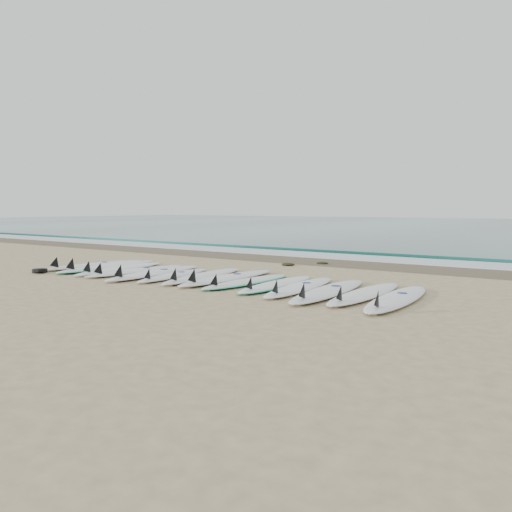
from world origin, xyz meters
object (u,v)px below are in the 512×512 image
Objects in this scene: leash_coil at (40,271)px; surfboard_13 at (396,298)px; surfboard_7 at (226,277)px; surfboard_0 at (92,265)px.

surfboard_13 is at bearing 8.21° from leash_coil.
surfboard_7 is 3.52m from surfboard_13.
leash_coil is at bearing -87.54° from surfboard_0.
surfboard_13 is at bearing 3.09° from surfboard_0.
surfboard_13 reaches higher than leash_coil.
surfboard_7 is 4.32m from leash_coil.
leash_coil is (-0.05, -1.32, -0.01)m from surfboard_0.
surfboard_0 is 4.03m from surfboard_7.
surfboard_7 is at bearing 172.09° from surfboard_13.
surfboard_0 is 1.32m from leash_coil.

